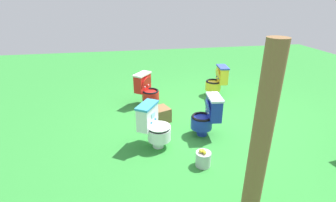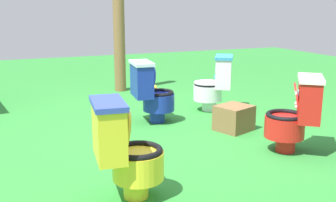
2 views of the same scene
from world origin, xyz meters
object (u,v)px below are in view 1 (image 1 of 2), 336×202
Objects in this scene: toilet_white at (154,126)px; toilet_red at (147,89)px; toilet_yellow at (217,81)px; toilet_blue at (207,115)px; wooden_post at (260,148)px; small_crate at (160,115)px; lemon_bucket at (203,159)px.

toilet_white is 1.64m from toilet_red.
toilet_blue is at bearing 160.97° from toilet_yellow.
toilet_yellow is 3.85m from wooden_post.
toilet_blue is 2.02m from wooden_post.
toilet_blue is 1.70m from toilet_red.
toilet_yellow is at bearing 137.96° from toilet_red.
toilet_blue is 1.00× the size of toilet_white.
toilet_blue reaches higher than small_crate.
wooden_post reaches higher than lemon_bucket.
toilet_yellow is at bearing -19.72° from toilet_blue.
toilet_blue is at bearing 174.54° from wooden_post.
toilet_white reaches higher than lemon_bucket.
lemon_bucket is (2.28, 0.57, -0.26)m from toilet_red.
lemon_bucket is at bearing 164.66° from toilet_blue.
small_crate is (-0.83, 0.21, -0.23)m from toilet_white.
wooden_post is 7.23× the size of lemon_bucket.
wooden_post is 5.60× the size of small_crate.
small_crate is at bearing -167.81° from wooden_post.
toilet_white is (0.19, -0.95, -0.00)m from toilet_blue.
wooden_post is at bearing 50.10° from toilet_red.
toilet_red is at bearing -166.02° from lemon_bucket.
toilet_white is 0.93m from lemon_bucket.
toilet_white is at bearing -156.02° from wooden_post.
wooden_post reaches higher than toilet_white.
toilet_yellow is at bearing 155.64° from lemon_bucket.
wooden_post reaches higher than small_crate.
lemon_bucket is (0.64, 0.62, -0.25)m from toilet_white.
toilet_blue is 1.00× the size of toilet_red.
toilet_red is at bearing -168.96° from small_crate.
toilet_red is at bearing 106.48° from toilet_yellow.
small_crate is at bearing 49.22° from toilet_red.
toilet_red is 3.49m from wooden_post.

